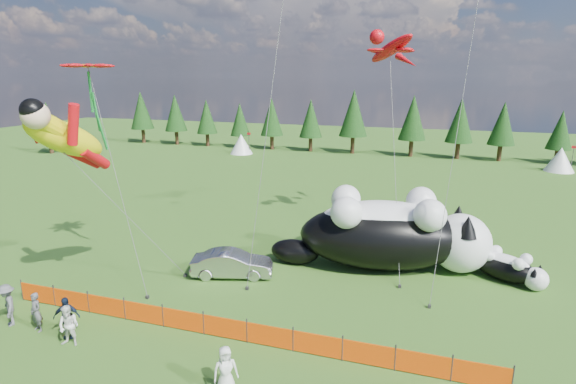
# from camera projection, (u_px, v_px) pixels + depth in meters

# --- Properties ---
(ground) EXTENTS (160.00, 160.00, 0.00)m
(ground) POSITION_uv_depth(u_px,v_px,m) (252.00, 305.00, 21.75)
(ground) COLOR #10380A
(ground) RESTS_ON ground
(safety_fence) EXTENTS (22.06, 0.06, 1.10)m
(safety_fence) POSITION_uv_depth(u_px,v_px,m) (225.00, 328.00, 18.86)
(safety_fence) COLOR #262626
(safety_fence) RESTS_ON ground
(tree_line) EXTENTS (90.00, 4.00, 8.00)m
(tree_line) POSITION_uv_depth(u_px,v_px,m) (375.00, 126.00, 62.22)
(tree_line) COLOR black
(tree_line) RESTS_ON ground
(festival_tents) EXTENTS (50.00, 3.20, 2.80)m
(festival_tents) POSITION_uv_depth(u_px,v_px,m) (459.00, 155.00, 55.01)
(festival_tents) COLOR white
(festival_tents) RESTS_ON ground
(cat_large) EXTENTS (12.41, 6.13, 4.51)m
(cat_large) POSITION_uv_depth(u_px,v_px,m) (392.00, 232.00, 25.49)
(cat_large) COLOR black
(cat_large) RESTS_ON ground
(cat_small) EXTENTS (4.13, 3.09, 1.64)m
(cat_small) POSITION_uv_depth(u_px,v_px,m) (509.00, 268.00, 24.10)
(cat_small) COLOR black
(cat_small) RESTS_ON ground
(car) EXTENTS (4.69, 2.72, 1.46)m
(car) POSITION_uv_depth(u_px,v_px,m) (232.00, 264.00, 24.71)
(car) COLOR #B6B6BB
(car) RESTS_ON ground
(spectator_a) EXTENTS (0.73, 0.58, 1.76)m
(spectator_a) POSITION_uv_depth(u_px,v_px,m) (36.00, 312.00, 19.36)
(spectator_a) COLOR #535458
(spectator_a) RESTS_ON ground
(spectator_b) EXTENTS (0.93, 0.64, 1.76)m
(spectator_b) POSITION_uv_depth(u_px,v_px,m) (69.00, 326.00, 18.29)
(spectator_b) COLOR silver
(spectator_b) RESTS_ON ground
(spectator_c) EXTENTS (1.21, 0.96, 1.84)m
(spectator_c) POSITION_uv_depth(u_px,v_px,m) (67.00, 317.00, 18.87)
(spectator_c) COLOR #121C32
(spectator_c) RESTS_ON ground
(spectator_d) EXTENTS (1.39, 1.27, 1.94)m
(spectator_d) POSITION_uv_depth(u_px,v_px,m) (7.00, 305.00, 19.78)
(spectator_d) COLOR #535458
(spectator_d) RESTS_ON ground
(spectator_e) EXTENTS (1.04, 0.97, 1.78)m
(spectator_e) POSITION_uv_depth(u_px,v_px,m) (226.00, 370.00, 15.53)
(spectator_e) COLOR silver
(spectator_e) RESTS_ON ground
(superhero_kite) EXTENTS (6.13, 6.41, 10.83)m
(superhero_kite) POSITION_uv_depth(u_px,v_px,m) (65.00, 138.00, 20.46)
(superhero_kite) COLOR yellow
(superhero_kite) RESTS_ON ground
(gecko_kite) EXTENTS (6.15, 11.52, 14.92)m
(gecko_kite) POSITION_uv_depth(u_px,v_px,m) (391.00, 49.00, 28.57)
(gecko_kite) COLOR red
(gecko_kite) RESTS_ON ground
(flower_kite) EXTENTS (5.32, 3.47, 11.92)m
(flower_kite) POSITION_uv_depth(u_px,v_px,m) (88.00, 69.00, 22.56)
(flower_kite) COLOR red
(flower_kite) RESTS_ON ground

